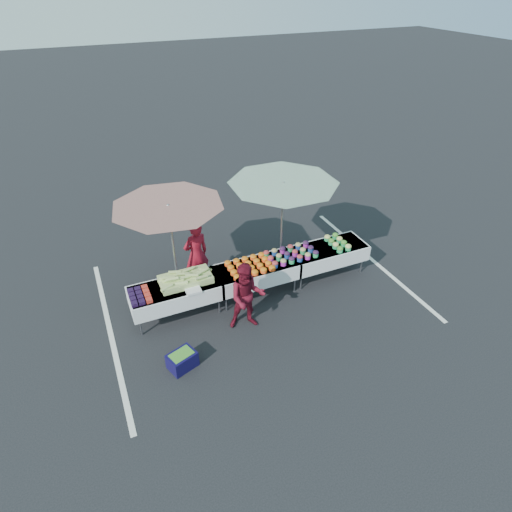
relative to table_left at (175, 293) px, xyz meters
name	(u,v)px	position (x,y,z in m)	size (l,w,h in m)	color
ground	(256,293)	(1.80, 0.00, -0.58)	(80.00, 80.00, 0.00)	black
stripe_left	(111,333)	(-1.40, 0.00, -0.58)	(0.10, 5.00, 0.00)	silver
stripe_right	(372,260)	(5.00, 0.00, -0.58)	(0.10, 5.00, 0.00)	silver
table_left	(175,293)	(0.00, 0.00, 0.00)	(1.86, 0.81, 0.75)	white
table_center	(256,272)	(1.80, 0.00, 0.00)	(1.86, 0.81, 0.75)	white
table_right	(327,253)	(3.60, 0.00, 0.00)	(1.86, 0.81, 0.75)	white
berry_punnets	(140,296)	(-0.71, -0.06, 0.21)	(0.40, 0.54, 0.08)	black
corn_pile	(185,279)	(0.25, 0.04, 0.26)	(1.16, 0.57, 0.26)	#9CBC60
plastic_bags	(193,290)	(0.30, -0.30, 0.19)	(0.30, 0.25, 0.05)	white
carrot_bowls	(250,266)	(1.65, -0.01, 0.22)	(0.95, 0.69, 0.11)	#FF531C
potato_cups	(291,254)	(2.65, 0.00, 0.25)	(1.14, 0.58, 0.16)	#204599
bean_baskets	(338,242)	(3.86, -0.01, 0.24)	(0.36, 0.68, 0.15)	#29A45B
vendor	(196,254)	(0.73, 0.86, 0.22)	(0.59, 0.39, 1.61)	maroon
customer	(247,297)	(1.22, -0.89, 0.16)	(0.73, 0.57, 1.49)	maroon
umbrella_left	(169,214)	(0.19, 0.59, 1.49)	(2.68, 2.68, 2.29)	black
umbrella_right	(283,191)	(2.60, 0.40, 1.60)	(3.03, 3.03, 2.41)	black
storage_bin	(182,360)	(-0.30, -1.42, -0.42)	(0.59, 0.50, 0.32)	#100C3D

